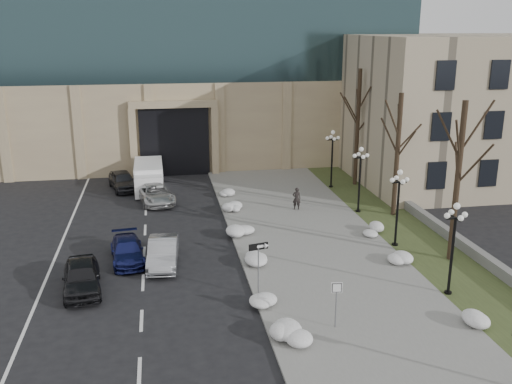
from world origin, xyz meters
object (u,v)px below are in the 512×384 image
car_d (155,193)px  pedestrian (297,199)px  car_e (123,180)px  lamppost_c (360,171)px  car_a (82,277)px  lamppost_b (398,198)px  car_b (163,252)px  car_c (127,251)px  box_truck (149,177)px  keep_sign (336,295)px  one_way_sign (262,252)px  lamppost_a (454,237)px  lamppost_d (332,151)px

car_d → pedestrian: bearing=-33.3°
car_e → lamppost_c: (16.67, -8.98, 2.32)m
car_a → lamppost_b: lamppost_b is taller
car_b → lamppost_c: size_ratio=0.94×
car_c → box_truck: 14.85m
car_b → pedestrian: pedestrian is taller
keep_sign → lamppost_c: lamppost_c is taller
car_d → car_e: car_e is taller
car_e → box_truck: box_truck is taller
car_b → car_d: car_b is taller
car_b → keep_sign: size_ratio=1.99×
car_e → lamppost_b: bearing=-57.0°
keep_sign → lamppost_b: bearing=61.8°
car_e → one_way_sign: (7.64, -20.47, 1.54)m
car_d → car_e: bearing=110.6°
box_truck → keep_sign: 25.41m
car_d → pedestrian: pedestrian is taller
box_truck → one_way_sign: bearing=-75.1°
car_a → car_c: 4.03m
lamppost_a → car_c: bearing=155.9°
keep_sign → lamppost_a: 6.98m
car_d → lamppost_d: 14.39m
lamppost_a → lamppost_c: size_ratio=1.00×
car_e → one_way_sign: bearing=-83.7°
car_a → car_e: car_a is taller
keep_sign → lamppost_a: lamppost_a is taller
car_c → pedestrian: bearing=25.4°
one_way_sign → lamppost_c: (9.03, 11.49, 0.78)m
lamppost_a → lamppost_d: (0.00, 19.50, 0.00)m
car_c → car_d: bearing=75.4°
car_b → box_truck: box_truck is taller
car_b → car_e: 16.13m
car_b → car_e: (-2.95, 15.86, 0.02)m
box_truck → one_way_sign: size_ratio=2.30×
box_truck → lamppost_a: (14.59, -21.83, 2.09)m
car_e → keep_sign: keep_sign is taller
lamppost_a → lamppost_d: size_ratio=1.00×
car_b → car_e: bearing=104.7°
car_e → one_way_sign: size_ratio=1.59×
one_way_sign → car_d: bearing=94.1°
box_truck → car_d: bearing=-83.3°
car_c → pedestrian: 13.54m
car_c → lamppost_c: size_ratio=0.90×
car_c → lamppost_b: bearing=-8.4°
car_c → box_truck: box_truck is taller
car_c → lamppost_c: 16.96m
car_e → one_way_sign: one_way_sign is taller
one_way_sign → lamppost_b: bearing=15.9°
car_c → car_e: (-0.99, 14.95, 0.13)m
car_e → box_truck: size_ratio=0.69×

